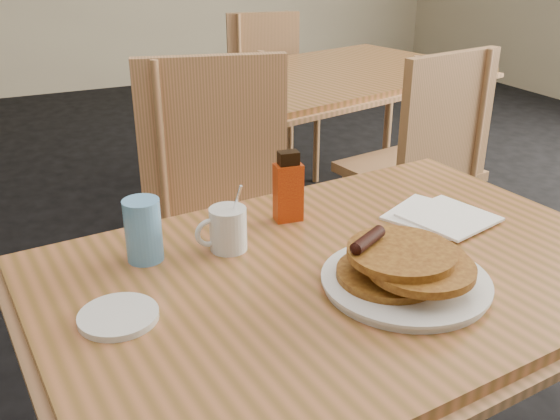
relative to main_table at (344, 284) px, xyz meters
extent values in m
cube|color=#A3613A|center=(0.00, 0.00, 0.02)|extent=(1.23, 0.88, 0.04)
cube|color=tan|center=(0.00, 0.00, 0.01)|extent=(1.27, 0.93, 0.02)
cylinder|color=tan|center=(0.50, 0.31, -0.35)|extent=(0.04, 0.04, 0.71)
cube|color=#A3613A|center=(0.91, 1.63, 0.02)|extent=(1.49, 1.16, 0.04)
cube|color=tan|center=(0.91, 1.63, 0.01)|extent=(1.54, 1.21, 0.02)
cylinder|color=tan|center=(0.33, 1.27, -0.35)|extent=(0.04, 0.04, 0.71)
cylinder|color=tan|center=(1.49, 1.99, -0.35)|extent=(0.04, 0.04, 0.71)
cube|color=tan|center=(0.03, 0.64, -0.22)|extent=(0.56, 0.56, 0.04)
cube|color=tan|center=(0.03, 0.84, 0.06)|extent=(0.46, 0.15, 0.50)
cylinder|color=tan|center=(-0.16, 0.45, -0.47)|extent=(0.04, 0.04, 0.47)
cylinder|color=tan|center=(0.21, 0.82, -0.47)|extent=(0.04, 0.04, 0.47)
cube|color=tan|center=(0.91, 2.26, -0.26)|extent=(0.50, 0.50, 0.04)
cube|color=tan|center=(0.91, 2.45, -0.01)|extent=(0.42, 0.13, 0.46)
cylinder|color=tan|center=(0.74, 2.09, -0.49)|extent=(0.04, 0.04, 0.43)
cylinder|color=tan|center=(1.08, 2.43, -0.49)|extent=(0.04, 0.04, 0.43)
cube|color=tan|center=(0.89, 0.98, -0.24)|extent=(0.50, 0.50, 0.04)
cube|color=tan|center=(0.89, 0.78, 0.02)|extent=(0.44, 0.11, 0.48)
cylinder|color=tan|center=(0.71, 0.81, -0.48)|extent=(0.04, 0.04, 0.45)
cylinder|color=tan|center=(1.07, 1.16, -0.48)|extent=(0.04, 0.04, 0.45)
cylinder|color=silver|center=(0.06, -0.12, 0.05)|extent=(0.30, 0.30, 0.02)
cylinder|color=silver|center=(0.06, -0.12, 0.06)|extent=(0.31, 0.31, 0.01)
cylinder|color=#9C6820|center=(0.03, -0.10, 0.07)|extent=(0.19, 0.19, 0.01)
cylinder|color=#9C6820|center=(0.09, -0.09, 0.08)|extent=(0.20, 0.20, 0.01)
cylinder|color=#9C6820|center=(0.06, -0.15, 0.10)|extent=(0.19, 0.19, 0.01)
cylinder|color=#9C6820|center=(0.05, -0.11, 0.11)|extent=(0.20, 0.20, 0.01)
cylinder|color=black|center=(0.00, -0.07, 0.13)|extent=(0.09, 0.06, 0.02)
cylinder|color=silver|center=(-0.18, 0.16, 0.09)|extent=(0.08, 0.08, 0.09)
torus|color=silver|center=(-0.22, 0.16, 0.09)|extent=(0.06, 0.01, 0.06)
cylinder|color=black|center=(-0.18, 0.16, 0.13)|extent=(0.07, 0.07, 0.01)
cylinder|color=white|center=(-0.17, 0.16, 0.12)|extent=(0.04, 0.04, 0.13)
cube|color=maroon|center=(-0.01, 0.24, 0.11)|extent=(0.07, 0.05, 0.13)
cube|color=black|center=(-0.01, 0.24, 0.19)|extent=(0.05, 0.03, 0.03)
cube|color=white|center=(0.30, 0.11, 0.05)|extent=(0.23, 0.23, 0.01)
cube|color=white|center=(0.32, 0.08, 0.05)|extent=(0.21, 0.21, 0.01)
cylinder|color=#5D9EDA|center=(-0.35, 0.19, 0.11)|extent=(0.08, 0.08, 0.13)
cylinder|color=silver|center=(-0.44, 0.00, 0.05)|extent=(0.17, 0.17, 0.01)
camera|label=1|loc=(-0.57, -0.91, 0.64)|focal=40.00mm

